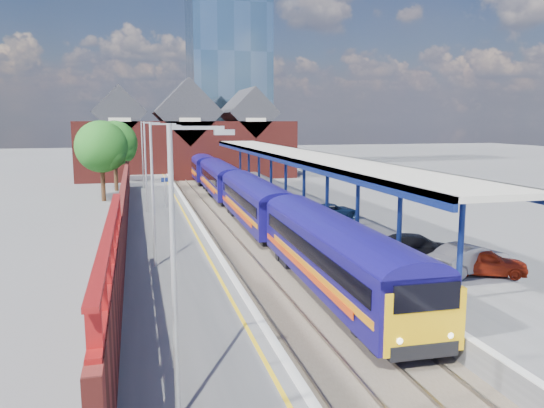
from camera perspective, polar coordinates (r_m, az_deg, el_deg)
The scene contains 24 objects.
ground at distance 50.94m, azimuth -6.12°, elevation -0.21°, with size 240.00×240.00×0.00m, color #5B5B5E.
ballast_bed at distance 41.22m, azimuth -4.08°, elevation -2.31°, with size 6.00×76.00×0.06m, color #473D33.
rails at distance 41.20m, azimuth -4.08°, elevation -2.18°, with size 4.51×76.00×0.14m.
left_platform at distance 40.52m, azimuth -11.76°, elevation -1.99°, with size 5.00×76.00×1.00m, color #565659.
right_platform at distance 42.60m, azimuth 3.88°, elevation -1.29°, with size 6.00×76.00×1.00m, color #565659.
coping_left at distance 40.60m, azimuth -8.47°, elevation -1.13°, with size 0.30×76.00×0.05m, color silver.
coping_right at distance 41.71m, azimuth 0.17°, elevation -0.76°, with size 0.30×76.00×0.05m, color silver.
yellow_line at distance 40.55m, azimuth -9.31°, elevation -1.19°, with size 0.14×76.00×0.01m, color yellow.
train at distance 48.29m, azimuth -3.94°, elevation 1.86°, with size 3.16×65.95×3.45m.
canopy at distance 43.71m, azimuth 2.49°, elevation 5.26°, with size 4.50×52.00×4.48m.
lamp_post_a at distance 12.20m, azimuth -9.93°, elevation -5.72°, with size 1.48×0.18×7.00m.
lamp_post_b at distance 25.97m, azimuth -12.44°, elevation 1.96°, with size 1.48×0.18×7.00m.
lamp_post_c at distance 41.90m, azimuth -13.27°, elevation 4.51°, with size 1.48×0.18×7.00m.
lamp_post_d at distance 57.86m, azimuth -13.65°, elevation 5.66°, with size 1.48×0.18×7.00m.
platform_sign at distance 44.16m, azimuth -11.46°, elevation 1.79°, with size 0.55×0.08×2.50m.
brick_wall at distance 33.79m, azimuth -15.72°, elevation -0.94°, with size 0.35×50.00×3.86m.
station_building at distance 78.16m, azimuth -9.21°, elevation 6.92°, with size 30.00×12.12×13.78m.
glass_tower at distance 101.98m, azimuth -4.81°, elevation 15.75°, with size 14.20×14.20×40.30m.
tree_near at distance 55.83m, azimuth -17.74°, elevation 5.75°, with size 5.20×5.20×8.10m.
tree_far at distance 63.77m, azimuth -16.45°, elevation 6.15°, with size 5.20×5.20×8.10m.
parked_car_red at distance 26.46m, azimuth 21.89°, elevation -5.76°, with size 1.49×3.71×1.26m, color #9A210C.
parked_car_silver at distance 26.54m, azimuth 20.40°, elevation -5.49°, with size 1.47×4.21×1.39m, color #9C9CA0.
parked_car_dark at distance 27.97m, azimuth 15.34°, elevation -4.56°, with size 1.90×4.66×1.35m, color black.
parked_car_blue at distance 38.89m, azimuth 6.56°, elevation -0.76°, with size 1.80×3.90×1.08m, color navy.
Camera 1 is at (-7.24, -19.78, 8.05)m, focal length 35.00 mm.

